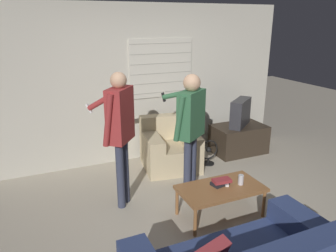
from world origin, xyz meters
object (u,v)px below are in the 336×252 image
(person_right_standing, at_px, (190,120))
(floor_fan, at_px, (209,152))
(person_left_standing, at_px, (120,124))
(armchair_beige, at_px, (170,148))
(book_stack, at_px, (221,182))
(spare_remote, at_px, (227,183))
(tv, at_px, (240,113))
(coffee_table, at_px, (221,190))
(soda_can, at_px, (241,180))

(person_right_standing, bearing_deg, floor_fan, 8.71)
(person_left_standing, distance_m, floor_fan, 1.97)
(armchair_beige, bearing_deg, book_stack, 98.62)
(armchair_beige, bearing_deg, spare_remote, 101.27)
(tv, bearing_deg, person_left_standing, -18.34)
(book_stack, bearing_deg, floor_fan, 65.08)
(tv, bearing_deg, spare_remote, 12.22)
(armchair_beige, distance_m, person_left_standing, 1.53)
(armchair_beige, distance_m, person_right_standing, 1.17)
(coffee_table, xyz_separation_m, tv, (1.40, 1.61, 0.39))
(tv, relative_size, person_left_standing, 0.35)
(coffee_table, bearing_deg, book_stack, 60.87)
(soda_can, relative_size, spare_remote, 0.94)
(book_stack, bearing_deg, person_right_standing, 100.70)
(book_stack, xyz_separation_m, soda_can, (0.23, -0.08, 0.02))
(armchair_beige, relative_size, person_right_standing, 0.58)
(armchair_beige, xyz_separation_m, tv, (1.38, 0.05, 0.43))
(book_stack, height_order, floor_fan, book_stack)
(floor_fan, bearing_deg, coffee_table, -115.07)
(armchair_beige, height_order, person_left_standing, person_left_standing)
(armchair_beige, distance_m, tv, 1.44)
(soda_can, relative_size, floor_fan, 0.30)
(armchair_beige, xyz_separation_m, book_stack, (0.01, -1.51, 0.11))
(coffee_table, distance_m, person_right_standing, 0.97)
(tv, height_order, soda_can, tv)
(person_left_standing, height_order, spare_remote, person_left_standing)
(person_left_standing, distance_m, person_right_standing, 0.92)
(book_stack, height_order, soda_can, soda_can)
(coffee_table, relative_size, person_left_standing, 0.59)
(person_right_standing, bearing_deg, book_stack, -114.87)
(coffee_table, bearing_deg, floor_fan, 64.93)
(person_left_standing, height_order, soda_can, person_left_standing)
(tv, xyz_separation_m, person_left_standing, (-2.41, -0.87, 0.35))
(coffee_table, bearing_deg, soda_can, -8.07)
(coffee_table, relative_size, person_right_standing, 0.62)
(tv, relative_size, spare_remote, 4.49)
(armchair_beige, height_order, spare_remote, armchair_beige)
(person_left_standing, bearing_deg, coffee_table, -86.17)
(coffee_table, height_order, floor_fan, floor_fan)
(tv, xyz_separation_m, floor_fan, (-0.76, -0.24, -0.53))
(armchair_beige, xyz_separation_m, person_left_standing, (-1.03, -0.82, 0.78))
(book_stack, height_order, spare_remote, book_stack)
(person_right_standing, height_order, spare_remote, person_right_standing)
(armchair_beige, height_order, person_right_standing, person_right_standing)
(armchair_beige, relative_size, spare_remote, 7.10)
(person_left_standing, relative_size, person_right_standing, 1.04)
(person_left_standing, xyz_separation_m, floor_fan, (1.65, 0.63, -0.88))
(coffee_table, bearing_deg, person_right_standing, 97.63)
(coffee_table, xyz_separation_m, person_right_standing, (-0.09, 0.66, 0.70))
(spare_remote, relative_size, floor_fan, 0.32)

